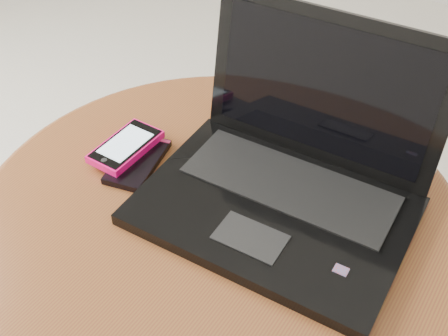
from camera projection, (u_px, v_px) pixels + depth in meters
The scene contains 4 objects.
table at pixel (218, 262), 0.87m from camera, with size 0.70×0.70×0.55m.
laptop at pixel (288, 175), 0.78m from camera, with size 0.37×0.31×0.23m.
phone_black at pixel (138, 161), 0.85m from camera, with size 0.09×0.13×0.01m.
phone_pink at pixel (126, 146), 0.86m from camera, with size 0.06×0.11×0.01m.
Camera 1 is at (0.19, -0.47, 1.12)m, focal length 45.51 mm.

